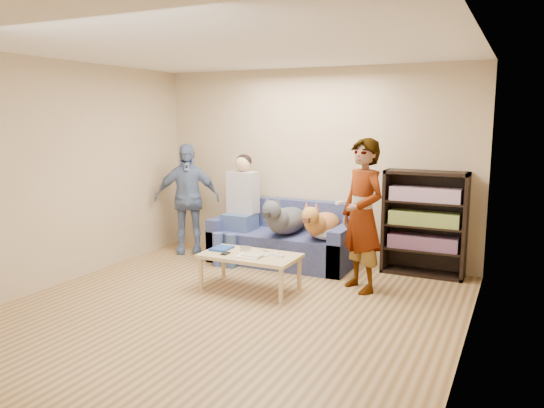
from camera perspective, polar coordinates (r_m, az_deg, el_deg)
The scene contains 26 objects.
ground at distance 5.38m, azimuth -5.66°, elevation -11.94°, with size 5.00×5.00×0.00m, color brown.
ceiling at distance 5.06m, azimuth -6.15°, elevation 16.68°, with size 5.00×5.00×0.00m, color white.
wall_back at distance 7.29m, azimuth 4.43°, elevation 4.22°, with size 4.50×4.50×0.00m, color tan.
wall_left at distance 6.52m, azimuth -23.05°, elevation 2.88°, with size 5.00×5.00×0.00m, color tan.
wall_right at distance 4.34m, azimuth 20.36°, elevation 0.13°, with size 5.00×5.00×0.00m, color tan.
blanket at distance 6.69m, azimuth 5.99°, elevation -3.23°, with size 0.41×0.35×0.14m, color #AFB0B4.
person_standing_right at distance 6.00m, azimuth 9.70°, elevation -1.24°, with size 0.63×0.41×1.72m, color slate.
person_standing_left at distance 7.71m, azimuth -9.14°, elevation 0.58°, with size 0.92×0.38×1.58m, color #6C80AD.
held_controller at distance 5.84m, azimuth 7.31°, elevation 0.13°, with size 0.04×0.12×0.03m, color white.
notebook_blue at distance 6.24m, azimuth -5.42°, elevation -4.77°, with size 0.20×0.26×0.03m, color #1A3F92.
papers at distance 5.90m, azimuth -2.41°, elevation -5.62°, with size 0.26×0.20×0.01m, color white.
magazine at distance 5.90m, azimuth -2.06°, elevation -5.48°, with size 0.22×0.17×0.01m, color #B2B08E.
camera_silver at distance 6.16m, azimuth -2.85°, elevation -4.80°, with size 0.11×0.06×0.05m, color #B7B6BB.
controller_a at distance 5.97m, azimuth 0.45°, elevation -5.35°, with size 0.04×0.13×0.03m, color silver.
controller_b at distance 5.87m, azimuth 0.83°, elevation -5.62°, with size 0.09×0.06×0.03m, color white.
headphone_cup_a at distance 5.90m, azimuth -0.75°, elevation -5.58°, with size 0.07×0.07×0.02m, color silver.
headphone_cup_b at distance 5.97m, azimuth -0.41°, elevation -5.40°, with size 0.07×0.07×0.02m, color silver.
pen_orange at distance 5.88m, azimuth -3.29°, elevation -5.71°, with size 0.01×0.01×0.14m, color #C2601B.
pen_black at distance 6.11m, azimuth -0.59°, elevation -5.11°, with size 0.01×0.01×0.14m, color black.
wallet at distance 6.02m, azimuth -5.03°, elevation -5.32°, with size 0.07×0.12×0.01m, color black.
sofa at distance 7.18m, azimuth 1.30°, elevation -4.08°, with size 1.90×0.85×0.82m.
person_seated at distance 7.25m, azimuth -3.51°, elevation -0.01°, with size 0.40×0.73×1.47m.
dog_gray at distance 6.91m, azimuth 1.37°, elevation -1.65°, with size 0.40×1.24×0.58m.
dog_tan at distance 6.76m, azimuth 5.29°, elevation -2.12°, with size 0.36×1.14×0.52m.
coffee_table at distance 6.02m, azimuth -2.38°, elevation -5.84°, with size 1.10×0.60×0.42m.
bookshelf at distance 6.81m, azimuth 16.09°, elevation -1.77°, with size 1.00×0.34×1.30m.
Camera 1 is at (2.63, -4.27, 1.95)m, focal length 35.00 mm.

